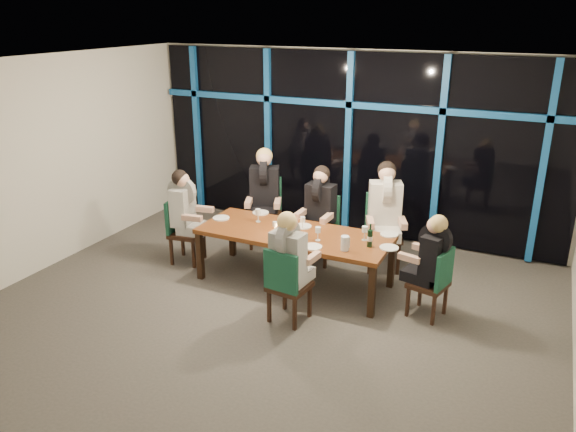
# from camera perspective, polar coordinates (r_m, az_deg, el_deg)

# --- Properties ---
(room) EXTENTS (7.04, 7.00, 3.02)m
(room) POSITION_cam_1_polar(r_m,az_deg,el_deg) (6.46, -2.28, 6.45)
(room) COLOR #524E48
(room) RESTS_ON ground
(window_wall) EXTENTS (6.86, 0.43, 2.94)m
(window_wall) POSITION_cam_1_polar(r_m,az_deg,el_deg) (9.20, 6.31, 7.49)
(window_wall) COLOR black
(window_wall) RESTS_ON ground
(dining_table) EXTENTS (2.60, 1.00, 0.75)m
(dining_table) POSITION_cam_1_polar(r_m,az_deg,el_deg) (7.57, 0.64, -2.14)
(dining_table) COLOR brown
(dining_table) RESTS_ON ground
(chair_far_left) EXTENTS (0.65, 0.65, 1.08)m
(chair_far_left) POSITION_cam_1_polar(r_m,az_deg,el_deg) (8.92, -2.32, 0.83)
(chair_far_left) COLOR black
(chair_far_left) RESTS_ON ground
(chair_far_mid) EXTENTS (0.48, 0.48, 1.00)m
(chair_far_mid) POSITION_cam_1_polar(r_m,az_deg,el_deg) (8.36, 3.42, -0.86)
(chair_far_mid) COLOR black
(chair_far_mid) RESTS_ON ground
(chair_far_right) EXTENTS (0.66, 0.66, 1.08)m
(chair_far_right) POSITION_cam_1_polar(r_m,az_deg,el_deg) (8.23, 9.63, -1.11)
(chair_far_right) COLOR black
(chair_far_right) RESTS_ON ground
(chair_end_left) EXTENTS (0.51, 0.51, 0.97)m
(chair_end_left) POSITION_cam_1_polar(r_m,az_deg,el_deg) (8.43, -10.78, -1.13)
(chair_end_left) COLOR black
(chair_end_left) RESTS_ON ground
(chair_end_right) EXTENTS (0.51, 0.51, 0.91)m
(chair_end_right) POSITION_cam_1_polar(r_m,az_deg,el_deg) (7.02, 14.71, -6.31)
(chair_end_right) COLOR black
(chair_end_right) RESTS_ON ground
(chair_near_mid) EXTENTS (0.49, 0.49, 0.96)m
(chair_near_mid) POSITION_cam_1_polar(r_m,az_deg,el_deg) (6.67, -0.22, -6.76)
(chair_near_mid) COLOR black
(chair_near_mid) RESTS_ON ground
(diner_far_left) EXTENTS (0.66, 0.74, 1.05)m
(diner_far_left) POSITION_cam_1_polar(r_m,az_deg,el_deg) (8.70, -2.42, 3.27)
(diner_far_left) COLOR black
(diner_far_left) RESTS_ON ground
(diner_far_mid) EXTENTS (0.50, 0.63, 0.98)m
(diner_far_mid) POSITION_cam_1_polar(r_m,az_deg,el_deg) (8.15, 3.23, 1.55)
(diner_far_mid) COLOR black
(diner_far_mid) RESTS_ON ground
(diner_far_right) EXTENTS (0.67, 0.74, 1.06)m
(diner_far_right) POSITION_cam_1_polar(r_m,az_deg,el_deg) (8.00, 9.88, 1.50)
(diner_far_right) COLOR silver
(diner_far_right) RESTS_ON ground
(diner_end_left) EXTENTS (0.63, 0.52, 0.94)m
(diner_end_left) POSITION_cam_1_polar(r_m,az_deg,el_deg) (8.27, -10.44, 1.29)
(diner_end_left) COLOR black
(diner_end_left) RESTS_ON ground
(diner_end_right) EXTENTS (0.61, 0.51, 0.88)m
(diner_end_right) POSITION_cam_1_polar(r_m,az_deg,el_deg) (6.89, 14.39, -3.45)
(diner_end_right) COLOR black
(diner_end_right) RESTS_ON ground
(diner_near_mid) EXTENTS (0.51, 0.62, 0.94)m
(diner_near_mid) POSITION_cam_1_polar(r_m,az_deg,el_deg) (6.56, 0.15, -3.51)
(diner_near_mid) COLOR black
(diner_near_mid) RESTS_ON ground
(plate_far_left) EXTENTS (0.24, 0.24, 0.01)m
(plate_far_left) POSITION_cam_1_polar(r_m,az_deg,el_deg) (8.25, -2.79, 0.34)
(plate_far_left) COLOR white
(plate_far_left) RESTS_ON dining_table
(plate_far_mid) EXTENTS (0.24, 0.24, 0.01)m
(plate_far_mid) POSITION_cam_1_polar(r_m,az_deg,el_deg) (7.73, 1.51, -1.04)
(plate_far_mid) COLOR white
(plate_far_mid) RESTS_ON dining_table
(plate_far_right) EXTENTS (0.24, 0.24, 0.01)m
(plate_far_right) POSITION_cam_1_polar(r_m,az_deg,el_deg) (7.57, 10.25, -1.84)
(plate_far_right) COLOR white
(plate_far_right) RESTS_ON dining_table
(plate_end_left) EXTENTS (0.24, 0.24, 0.01)m
(plate_end_left) POSITION_cam_1_polar(r_m,az_deg,el_deg) (8.09, -6.81, -0.20)
(plate_end_left) COLOR white
(plate_end_left) RESTS_ON dining_table
(plate_end_right) EXTENTS (0.24, 0.24, 0.01)m
(plate_end_right) POSITION_cam_1_polar(r_m,az_deg,el_deg) (7.16, 10.08, -3.16)
(plate_end_right) COLOR white
(plate_end_right) RESTS_ON dining_table
(plate_near_mid) EXTENTS (0.24, 0.24, 0.01)m
(plate_near_mid) POSITION_cam_1_polar(r_m,az_deg,el_deg) (7.08, 2.51, -3.14)
(plate_near_mid) COLOR white
(plate_near_mid) RESTS_ON dining_table
(wine_bottle) EXTENTS (0.07, 0.07, 0.30)m
(wine_bottle) POSITION_cam_1_polar(r_m,az_deg,el_deg) (7.12, 8.32, -2.22)
(wine_bottle) COLOR black
(wine_bottle) RESTS_ON dining_table
(water_pitcher) EXTENTS (0.12, 0.10, 0.19)m
(water_pitcher) POSITION_cam_1_polar(r_m,az_deg,el_deg) (6.99, 5.81, -2.77)
(water_pitcher) COLOR silver
(water_pitcher) RESTS_ON dining_table
(tea_light) EXTENTS (0.05, 0.05, 0.03)m
(tea_light) POSITION_cam_1_polar(r_m,az_deg,el_deg) (7.49, -0.89, -1.69)
(tea_light) COLOR #FFA94C
(tea_light) RESTS_ON dining_table
(wine_glass_a) EXTENTS (0.06, 0.06, 0.16)m
(wine_glass_a) POSITION_cam_1_polar(r_m,az_deg,el_deg) (7.49, -1.35, -0.89)
(wine_glass_a) COLOR silver
(wine_glass_a) RESTS_ON dining_table
(wine_glass_b) EXTENTS (0.07, 0.07, 0.18)m
(wine_glass_b) POSITION_cam_1_polar(r_m,az_deg,el_deg) (7.61, 1.50, -0.43)
(wine_glass_b) COLOR silver
(wine_glass_b) RESTS_ON dining_table
(wine_glass_c) EXTENTS (0.07, 0.07, 0.19)m
(wine_glass_c) POSITION_cam_1_polar(r_m,az_deg,el_deg) (7.24, 3.06, -1.50)
(wine_glass_c) COLOR silver
(wine_glass_c) RESTS_ON dining_table
(wine_glass_d) EXTENTS (0.07, 0.07, 0.19)m
(wine_glass_d) POSITION_cam_1_polar(r_m,az_deg,el_deg) (7.88, -3.07, 0.35)
(wine_glass_d) COLOR white
(wine_glass_d) RESTS_ON dining_table
(wine_glass_e) EXTENTS (0.07, 0.07, 0.19)m
(wine_glass_e) POSITION_cam_1_polar(r_m,az_deg,el_deg) (7.30, 7.80, -1.44)
(wine_glass_e) COLOR silver
(wine_glass_e) RESTS_ON dining_table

